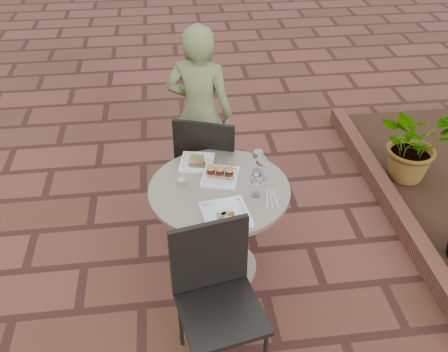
{
  "coord_description": "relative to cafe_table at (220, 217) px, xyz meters",
  "views": [
    {
      "loc": [
        -0.14,
        -2.62,
        2.66
      ],
      "look_at": [
        0.17,
        -0.14,
        0.82
      ],
      "focal_mm": 40.0,
      "sensor_mm": 36.0,
      "label": 1
    }
  ],
  "objects": [
    {
      "name": "wine_glass_mid",
      "position": [
        0.27,
        0.15,
        0.37
      ],
      "size": [
        0.07,
        0.07,
        0.17
      ],
      "color": "white",
      "rests_on": "cafe_table"
    },
    {
      "name": "plate_salmon",
      "position": [
        -0.12,
        0.28,
        0.26
      ],
      "size": [
        0.26,
        0.26,
        0.06
      ],
      "rotation": [
        0.0,
        0.0,
        -0.22
      ],
      "color": "white",
      "rests_on": "cafe_table"
    },
    {
      "name": "cafe_table",
      "position": [
        0.0,
        0.0,
        0.0
      ],
      "size": [
        0.9,
        0.9,
        0.73
      ],
      "color": "gray",
      "rests_on": "ground"
    },
    {
      "name": "diner",
      "position": [
        -0.04,
        0.97,
        0.24
      ],
      "size": [
        0.61,
        0.5,
        1.45
      ],
      "primitive_type": "imported",
      "rotation": [
        0.0,
        0.0,
        2.82
      ],
      "color": "#5A6336",
      "rests_on": "ground"
    },
    {
      "name": "chair_near",
      "position": [
        -0.1,
        -0.65,
        0.07
      ],
      "size": [
        0.52,
        0.52,
        0.93
      ],
      "rotation": [
        0.0,
        0.0,
        0.2
      ],
      "color": "black",
      "rests_on": "ground"
    },
    {
      "name": "plate_sliders",
      "position": [
        0.02,
        0.1,
        0.28
      ],
      "size": [
        0.28,
        0.28,
        0.15
      ],
      "rotation": [
        0.0,
        0.0,
        -0.28
      ],
      "color": "white",
      "rests_on": "cafe_table"
    },
    {
      "name": "chair_far",
      "position": [
        -0.02,
        0.58,
        0.07
      ],
      "size": [
        0.56,
        0.56,
        0.93
      ],
      "rotation": [
        0.0,
        0.0,
        2.8
      ],
      "color": "black",
      "rests_on": "ground"
    },
    {
      "name": "planter_curb",
      "position": [
        1.46,
        0.44,
        -0.41
      ],
      "size": [
        0.12,
        3.0,
        0.15
      ],
      "primitive_type": "cube",
      "color": "brown",
      "rests_on": "ground"
    },
    {
      "name": "plate_tuna",
      "position": [
        0.0,
        -0.28,
        0.26
      ],
      "size": [
        0.3,
        0.3,
        0.03
      ],
      "rotation": [
        0.0,
        0.0,
        0.15
      ],
      "color": "white",
      "rests_on": "cafe_table"
    },
    {
      "name": "wine_glass_right",
      "position": [
        0.22,
        -0.1,
        0.37
      ],
      "size": [
        0.07,
        0.07,
        0.17
      ],
      "color": "white",
      "rests_on": "cafe_table"
    },
    {
      "name": "wine_glass_far",
      "position": [
        0.28,
        0.07,
        0.37
      ],
      "size": [
        0.08,
        0.08,
        0.18
      ],
      "color": "white",
      "rests_on": "cafe_table"
    },
    {
      "name": "potted_plant_a",
      "position": [
        1.75,
        0.84,
        -0.08
      ],
      "size": [
        0.76,
        0.71,
        0.69
      ],
      "primitive_type": "imported",
      "rotation": [
        0.0,
        0.0,
        0.33
      ],
      "color": "#33662D",
      "rests_on": "mulch_bed"
    },
    {
      "name": "cutlery_set",
      "position": [
        0.3,
        -0.15,
        0.25
      ],
      "size": [
        0.1,
        0.2,
        0.0
      ],
      "primitive_type": null,
      "rotation": [
        0.0,
        0.0,
        -0.05
      ],
      "color": "silver",
      "rests_on": "cafe_table"
    },
    {
      "name": "ground",
      "position": [
        -0.14,
        0.14,
        -0.48
      ],
      "size": [
        60.0,
        60.0,
        0.0
      ],
      "primitive_type": "plane",
      "color": "brown",
      "rests_on": "ground"
    },
    {
      "name": "steel_ramekin",
      "position": [
        -0.23,
        0.06,
        0.27
      ],
      "size": [
        0.06,
        0.06,
        0.04
      ],
      "primitive_type": "cylinder",
      "rotation": [
        0.0,
        0.0,
        -0.13
      ],
      "color": "silver",
      "rests_on": "cafe_table"
    }
  ]
}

